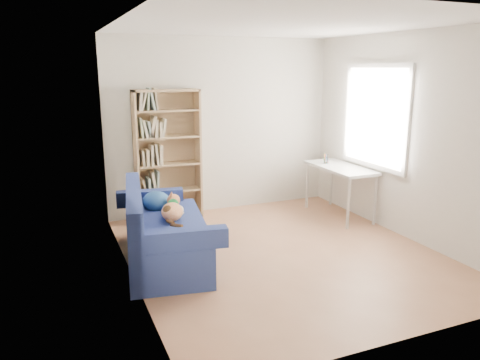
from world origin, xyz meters
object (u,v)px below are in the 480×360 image
at_px(bookshelf, 168,161).
at_px(sofa, 162,233).
at_px(desk, 340,172).
at_px(pen_cup, 326,160).

bearing_deg(bookshelf, sofa, -107.32).
height_order(bookshelf, desk, bookshelf).
distance_m(sofa, bookshelf, 1.65).
bearing_deg(sofa, desk, 21.96).
relative_size(bookshelf, desk, 1.57).
xyz_separation_m(sofa, desk, (2.81, 0.63, 0.34)).
xyz_separation_m(sofa, bookshelf, (0.47, 1.49, 0.53)).
bearing_deg(sofa, pen_cup, 27.67).
relative_size(sofa, pen_cup, 12.60).
xyz_separation_m(desk, pen_cup, (-0.08, 0.28, 0.13)).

